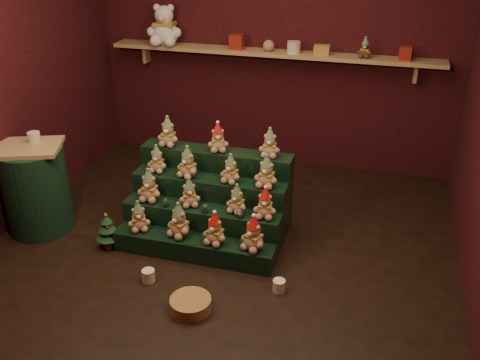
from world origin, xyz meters
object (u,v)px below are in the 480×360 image
(snow_globe_c, at_px, (240,213))
(wicker_basket, at_px, (191,304))
(riser_tier_front, at_px, (194,248))
(mug_left, at_px, (148,276))
(white_bear, at_px, (164,20))
(mug_right, at_px, (279,286))
(snow_globe_b, at_px, (205,208))
(mini_christmas_tree, at_px, (108,230))
(side_table, at_px, (36,188))
(brown_bear, at_px, (365,48))
(snow_globe_a, at_px, (166,202))

(snow_globe_c, relative_size, wicker_basket, 0.28)
(riser_tier_front, distance_m, mug_left, 0.48)
(white_bear, bearing_deg, mug_right, -56.91)
(wicker_basket, xyz_separation_m, white_bear, (-1.24, 2.66, 1.55))
(snow_globe_b, distance_m, mini_christmas_tree, 0.89)
(snow_globe_b, xyz_separation_m, side_table, (-1.59, -0.10, 0.01))
(riser_tier_front, height_order, snow_globe_c, snow_globe_c)
(side_table, bearing_deg, snow_globe_b, -17.35)
(riser_tier_front, height_order, snow_globe_b, snow_globe_b)
(wicker_basket, relative_size, brown_bear, 1.50)
(mini_christmas_tree, height_order, mug_right, mini_christmas_tree)
(mug_right, height_order, brown_bear, brown_bear)
(snow_globe_b, distance_m, side_table, 1.59)
(riser_tier_front, bearing_deg, side_table, 177.61)
(snow_globe_a, height_order, mini_christmas_tree, snow_globe_a)
(mini_christmas_tree, height_order, white_bear, white_bear)
(brown_bear, bearing_deg, wicker_basket, -106.85)
(snow_globe_c, relative_size, mini_christmas_tree, 0.25)
(riser_tier_front, bearing_deg, mini_christmas_tree, -175.50)
(side_table, distance_m, brown_bear, 3.46)
(snow_globe_b, distance_m, mug_left, 0.73)
(riser_tier_front, distance_m, wicker_basket, 0.69)
(mug_right, height_order, white_bear, white_bear)
(riser_tier_front, xyz_separation_m, snow_globe_b, (0.06, 0.16, 0.31))
(snow_globe_a, bearing_deg, snow_globe_c, 0.00)
(mini_christmas_tree, xyz_separation_m, white_bear, (-0.25, 2.07, 1.42))
(mug_left, bearing_deg, mini_christmas_tree, 146.54)
(mug_left, distance_m, mug_right, 1.04)
(snow_globe_a, xyz_separation_m, white_bear, (-0.72, 1.85, 1.20))
(riser_tier_front, relative_size, mini_christmas_tree, 3.97)
(snow_globe_a, height_order, snow_globe_c, snow_globe_c)
(brown_bear, bearing_deg, mug_left, -117.09)
(mini_christmas_tree, bearing_deg, white_bear, 96.88)
(snow_globe_a, bearing_deg, mini_christmas_tree, -154.70)
(snow_globe_a, relative_size, snow_globe_c, 0.89)
(mini_christmas_tree, bearing_deg, side_table, 170.64)
(snow_globe_b, distance_m, brown_bear, 2.38)
(snow_globe_a, xyz_separation_m, mini_christmas_tree, (-0.47, -0.22, -0.23))
(mug_right, relative_size, white_bear, 0.18)
(mug_left, distance_m, white_bear, 2.98)
(wicker_basket, distance_m, brown_bear, 3.14)
(snow_globe_a, relative_size, mug_right, 0.79)
(mug_right, height_order, wicker_basket, mug_right)
(snow_globe_b, height_order, mini_christmas_tree, snow_globe_b)
(riser_tier_front, height_order, mini_christmas_tree, mini_christmas_tree)
(snow_globe_c, bearing_deg, brown_bear, 66.86)
(snow_globe_b, bearing_deg, brown_bear, 59.34)
(riser_tier_front, bearing_deg, snow_globe_a, 152.29)
(mug_right, bearing_deg, brown_bear, 81.07)
(mug_right, xyz_separation_m, brown_bear, (0.36, 2.26, 1.37))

